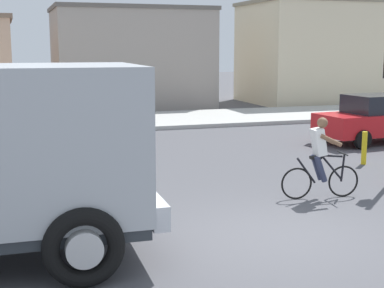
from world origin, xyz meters
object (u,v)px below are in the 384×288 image
(cyclist, at_px, (321,158))
(bollard_far, at_px, (364,148))
(pedestrian_near_kerb, at_px, (31,121))
(car_red_near, at_px, (377,118))

(cyclist, xyz_separation_m, bollard_far, (2.98, 2.72, -0.41))
(pedestrian_near_kerb, xyz_separation_m, bollard_far, (8.48, -5.66, -0.40))
(car_red_near, relative_size, pedestrian_near_kerb, 2.56)
(bollard_far, bearing_deg, cyclist, -137.60)
(pedestrian_near_kerb, height_order, bollard_far, pedestrian_near_kerb)
(cyclist, distance_m, car_red_near, 7.93)
(bollard_far, bearing_deg, car_red_near, 49.63)
(car_red_near, xyz_separation_m, pedestrian_near_kerb, (-11.01, 2.68, 0.03))
(cyclist, height_order, bollard_far, cyclist)
(cyclist, xyz_separation_m, pedestrian_near_kerb, (-5.50, 8.38, -0.02))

